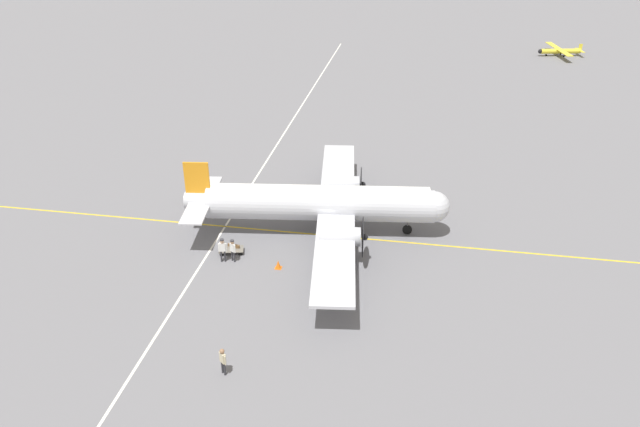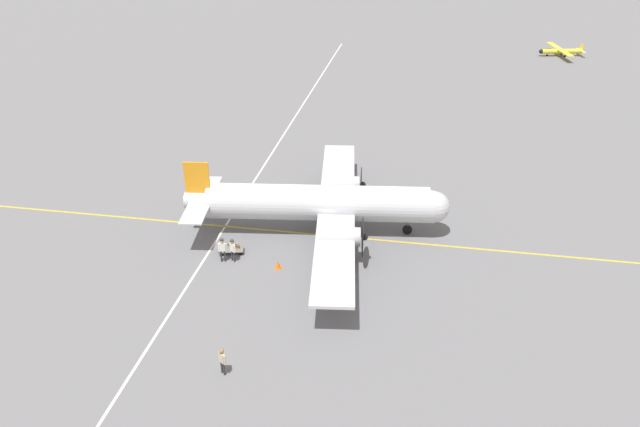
{
  "view_description": "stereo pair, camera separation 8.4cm",
  "coord_description": "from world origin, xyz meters",
  "px_view_note": "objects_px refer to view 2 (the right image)",
  "views": [
    {
      "loc": [
        -6.95,
        39.44,
        22.98
      ],
      "look_at": [
        0.0,
        0.0,
        1.54
      ],
      "focal_mm": 35.0,
      "sensor_mm": 36.0,
      "label": 1
    },
    {
      "loc": [
        -7.03,
        39.42,
        22.98
      ],
      "look_at": [
        0.0,
        0.0,
        1.54
      ],
      "focal_mm": 35.0,
      "sensor_mm": 36.0,
      "label": 2
    }
  ],
  "objects_px": {
    "ramp_agent": "(222,248)",
    "light_aircraft_distant": "(560,51)",
    "suitcase_upright_spare": "(231,247)",
    "airliner_main": "(325,203)",
    "passenger_boarding": "(233,248)",
    "traffic_cone": "(278,264)",
    "suitcase_near_door": "(236,248)",
    "baggage_cart": "(231,249)",
    "crew_foreground": "(222,359)"
  },
  "relations": [
    {
      "from": "baggage_cart",
      "to": "traffic_cone",
      "type": "height_order",
      "value": "traffic_cone"
    },
    {
      "from": "suitcase_near_door",
      "to": "light_aircraft_distant",
      "type": "bearing_deg",
      "value": -116.76
    },
    {
      "from": "airliner_main",
      "to": "traffic_cone",
      "type": "height_order",
      "value": "airliner_main"
    },
    {
      "from": "suitcase_near_door",
      "to": "ramp_agent",
      "type": "bearing_deg",
      "value": 69.14
    },
    {
      "from": "light_aircraft_distant",
      "to": "crew_foreground",
      "type": "bearing_deg",
      "value": 56.78
    },
    {
      "from": "suitcase_near_door",
      "to": "baggage_cart",
      "type": "xyz_separation_m",
      "value": [
        0.33,
        0.2,
        -0.01
      ]
    },
    {
      "from": "ramp_agent",
      "to": "crew_foreground",
      "type": "bearing_deg",
      "value": -86.87
    },
    {
      "from": "ramp_agent",
      "to": "traffic_cone",
      "type": "xyz_separation_m",
      "value": [
        -3.88,
        0.16,
        -0.82
      ]
    },
    {
      "from": "passenger_boarding",
      "to": "ramp_agent",
      "type": "distance_m",
      "value": 0.68
    },
    {
      "from": "passenger_boarding",
      "to": "light_aircraft_distant",
      "type": "bearing_deg",
      "value": 96.0
    },
    {
      "from": "ramp_agent",
      "to": "light_aircraft_distant",
      "type": "bearing_deg",
      "value": 48.59
    },
    {
      "from": "suitcase_near_door",
      "to": "baggage_cart",
      "type": "relative_size",
      "value": 0.32
    },
    {
      "from": "suitcase_near_door",
      "to": "traffic_cone",
      "type": "distance_m",
      "value": 3.69
    },
    {
      "from": "airliner_main",
      "to": "ramp_agent",
      "type": "distance_m",
      "value": 8.16
    },
    {
      "from": "crew_foreground",
      "to": "suitcase_upright_spare",
      "type": "distance_m",
      "value": 12.56
    },
    {
      "from": "passenger_boarding",
      "to": "suitcase_upright_spare",
      "type": "distance_m",
      "value": 1.69
    },
    {
      "from": "crew_foreground",
      "to": "light_aircraft_distant",
      "type": "xyz_separation_m",
      "value": [
        -28.15,
        -73.47,
        -0.25
      ]
    },
    {
      "from": "crew_foreground",
      "to": "suitcase_near_door",
      "type": "height_order",
      "value": "crew_foreground"
    },
    {
      "from": "airliner_main",
      "to": "baggage_cart",
      "type": "distance_m",
      "value": 7.52
    },
    {
      "from": "suitcase_near_door",
      "to": "suitcase_upright_spare",
      "type": "xyz_separation_m",
      "value": [
        0.47,
        -0.17,
        -0.02
      ]
    },
    {
      "from": "airliner_main",
      "to": "traffic_cone",
      "type": "distance_m",
      "value": 6.19
    },
    {
      "from": "passenger_boarding",
      "to": "ramp_agent",
      "type": "height_order",
      "value": "ramp_agent"
    },
    {
      "from": "ramp_agent",
      "to": "suitcase_upright_spare",
      "type": "bearing_deg",
      "value": 73.44
    },
    {
      "from": "passenger_boarding",
      "to": "suitcase_near_door",
      "type": "distance_m",
      "value": 1.42
    },
    {
      "from": "airliner_main",
      "to": "crew_foreground",
      "type": "bearing_deg",
      "value": -107.35
    },
    {
      "from": "airliner_main",
      "to": "ramp_agent",
      "type": "xyz_separation_m",
      "value": [
        6.15,
        5.19,
        -1.31
      ]
    },
    {
      "from": "suitcase_upright_spare",
      "to": "baggage_cart",
      "type": "height_order",
      "value": "baggage_cart"
    },
    {
      "from": "suitcase_near_door",
      "to": "passenger_boarding",
      "type": "bearing_deg",
      "value": 96.97
    },
    {
      "from": "suitcase_upright_spare",
      "to": "traffic_cone",
      "type": "height_order",
      "value": "traffic_cone"
    },
    {
      "from": "passenger_boarding",
      "to": "traffic_cone",
      "type": "height_order",
      "value": "passenger_boarding"
    },
    {
      "from": "airliner_main",
      "to": "light_aircraft_distant",
      "type": "height_order",
      "value": "airliner_main"
    },
    {
      "from": "traffic_cone",
      "to": "baggage_cart",
      "type": "bearing_deg",
      "value": -19.45
    },
    {
      "from": "baggage_cart",
      "to": "traffic_cone",
      "type": "relative_size",
      "value": 3.21
    },
    {
      "from": "crew_foreground",
      "to": "suitcase_near_door",
      "type": "distance_m",
      "value": 12.28
    },
    {
      "from": "crew_foreground",
      "to": "light_aircraft_distant",
      "type": "bearing_deg",
      "value": 108.73
    },
    {
      "from": "ramp_agent",
      "to": "baggage_cart",
      "type": "xyz_separation_m",
      "value": [
        -0.19,
        -1.15,
        -0.83
      ]
    },
    {
      "from": "suitcase_upright_spare",
      "to": "light_aircraft_distant",
      "type": "bearing_deg",
      "value": -117.17
    },
    {
      "from": "ramp_agent",
      "to": "light_aircraft_distant",
      "type": "xyz_separation_m",
      "value": [
        -31.56,
        -62.92,
        -0.34
      ]
    },
    {
      "from": "ramp_agent",
      "to": "light_aircraft_distant",
      "type": "distance_m",
      "value": 70.39
    },
    {
      "from": "suitcase_near_door",
      "to": "light_aircraft_distant",
      "type": "height_order",
      "value": "light_aircraft_distant"
    },
    {
      "from": "suitcase_upright_spare",
      "to": "traffic_cone",
      "type": "bearing_deg",
      "value": 156.37
    },
    {
      "from": "baggage_cart",
      "to": "passenger_boarding",
      "type": "bearing_deg",
      "value": -79.06
    },
    {
      "from": "airliner_main",
      "to": "crew_foreground",
      "type": "distance_m",
      "value": 16.05
    },
    {
      "from": "crew_foreground",
      "to": "light_aircraft_distant",
      "type": "height_order",
      "value": "light_aircraft_distant"
    },
    {
      "from": "ramp_agent",
      "to": "airliner_main",
      "type": "bearing_deg",
      "value": 25.39
    },
    {
      "from": "crew_foreground",
      "to": "traffic_cone",
      "type": "xyz_separation_m",
      "value": [
        -0.47,
        -10.4,
        -0.74
      ]
    },
    {
      "from": "crew_foreground",
      "to": "traffic_cone",
      "type": "distance_m",
      "value": 10.44
    },
    {
      "from": "traffic_cone",
      "to": "suitcase_upright_spare",
      "type": "bearing_deg",
      "value": -23.63
    },
    {
      "from": "ramp_agent",
      "to": "traffic_cone",
      "type": "bearing_deg",
      "value": -17.07
    },
    {
      "from": "ramp_agent",
      "to": "suitcase_near_door",
      "type": "bearing_deg",
      "value": 54.38
    }
  ]
}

